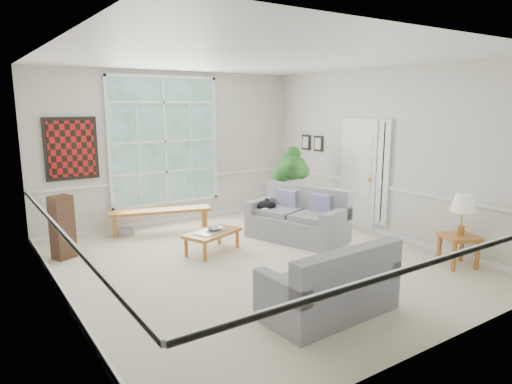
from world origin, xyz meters
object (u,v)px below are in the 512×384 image
Objects in this scene: loveseat_right at (297,214)px; coffee_table at (212,242)px; loveseat_front at (329,279)px; end_table at (292,211)px; side_table at (458,251)px.

loveseat_right is 1.62m from coffee_table.
loveseat_front is 1.66× the size of coffee_table.
loveseat_front is (-1.53, -2.46, -0.04)m from loveseat_right.
side_table is (0.48, -3.35, 0.00)m from end_table.
loveseat_front is 2.69m from coffee_table.
end_table is at bearing -2.59° from coffee_table.
coffee_table is 3.76m from side_table.
loveseat_right is 1.81× the size of coffee_table.
loveseat_front is at bearing -140.36° from loveseat_right.
loveseat_right is 1.19m from end_table.
side_table reaches higher than coffee_table.
loveseat_front is at bearing -110.06° from coffee_table.
coffee_table is (-0.05, 2.67, -0.25)m from loveseat_front.
loveseat_right is at bearing -124.09° from end_table.
end_table is (2.24, 0.75, 0.06)m from coffee_table.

